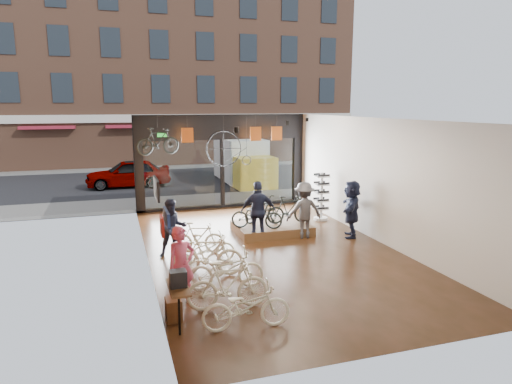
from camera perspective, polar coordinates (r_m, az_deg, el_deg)
name	(u,v)px	position (r m, az deg, el deg)	size (l,w,h in m)	color
ground_plane	(270,250)	(13.50, 1.77, -7.30)	(7.00, 12.00, 0.04)	black
ceiling	(271,118)	(12.83, 1.88, 9.21)	(7.00, 12.00, 0.04)	black
wall_left	(144,193)	(12.34, -13.79, -0.14)	(0.04, 12.00, 3.80)	#AB5628
wall_right	(378,180)	(14.57, 15.01, 1.45)	(0.04, 12.00, 3.80)	beige
wall_back	(393,248)	(7.77, 16.76, -6.77)	(7.00, 0.04, 3.80)	beige
storefront	(222,161)	(18.74, -4.26, 3.83)	(7.00, 0.26, 3.80)	black
exit_sign	(162,135)	(18.12, -11.69, 7.05)	(0.35, 0.06, 0.18)	#198C26
street_road	(188,175)	(27.76, -8.49, 2.06)	(30.00, 18.00, 0.02)	black
sidewalk_near	(216,200)	(20.19, -4.97, -0.96)	(30.00, 2.40, 0.12)	slate
sidewalk_far	(179,166)	(31.66, -9.64, 3.23)	(30.00, 2.00, 0.12)	slate
opposite_building	(171,64)	(33.99, -10.64, 15.45)	(26.00, 5.00, 14.00)	brown
street_car	(128,173)	(24.36, -15.68, 2.28)	(1.69, 4.20, 1.43)	gray
box_truck	(245,162)	(24.23, -1.40, 3.77)	(2.01, 6.04, 2.38)	silver
floor_bike_0	(246,307)	(8.86, -1.25, -14.15)	(0.59, 1.70, 0.89)	silver
floor_bike_1	(228,285)	(9.64, -3.55, -11.56)	(0.49, 1.72, 1.03)	silver
floor_bike_2	(225,269)	(10.65, -3.84, -9.62)	(0.62, 1.78, 0.93)	silver
floor_bike_3	(208,255)	(11.45, -6.02, -7.82)	(0.50, 1.77, 1.06)	silver
floor_bike_4	(206,249)	(12.31, -6.27, -7.04)	(0.56, 1.59, 0.84)	silver
floor_bike_5	(198,238)	(13.17, -7.23, -5.70)	(0.43, 1.51, 0.91)	silver
display_platform	(272,228)	(15.21, 1.97, -4.54)	(2.40, 1.80, 0.30)	#53371C
display_bike_left	(257,215)	(14.51, 0.10, -2.93)	(0.57, 1.63, 0.86)	black
display_bike_mid	(289,210)	(15.17, 4.17, -2.21)	(0.44, 1.54, 0.93)	black
display_bike_right	(260,209)	(15.47, 0.51, -2.08)	(0.56, 1.60, 0.84)	black
customer_0	(181,265)	(9.88, -9.30, -9.05)	(0.62, 0.41, 1.70)	#CC4C72
customer_1	(173,228)	(12.92, -10.38, -4.44)	(0.80, 0.62, 1.64)	#161C33
customer_2	(258,211)	(14.10, 0.30, -2.43)	(1.11, 0.46, 1.89)	#161C33
customer_3	(304,210)	(14.54, 6.04, -2.27)	(1.16, 0.67, 1.80)	#3F3F44
customer_5	(351,209)	(14.88, 11.85, -2.07)	(1.70, 0.54, 1.84)	#161C33
sunglasses_rack	(321,197)	(16.87, 8.14, -0.58)	(0.51, 0.42, 1.74)	white
wall_merch	(166,256)	(9.12, -11.21, -7.83)	(0.40, 2.40, 2.60)	navy
penny_farthing	(231,150)	(17.41, -3.13, 5.29)	(1.70, 0.06, 1.36)	black
hung_bike	(158,141)	(16.43, -12.16, 6.22)	(0.45, 1.58, 0.95)	black
jersey_left	(187,135)	(17.56, -8.57, 7.03)	(0.45, 0.03, 0.55)	#CC5919
jersey_mid	(256,134)	(18.18, -0.04, 7.28)	(0.45, 0.03, 0.55)	#CC5919
jersey_right	(277,133)	(18.46, 2.60, 7.33)	(0.45, 0.03, 0.55)	#CC5919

